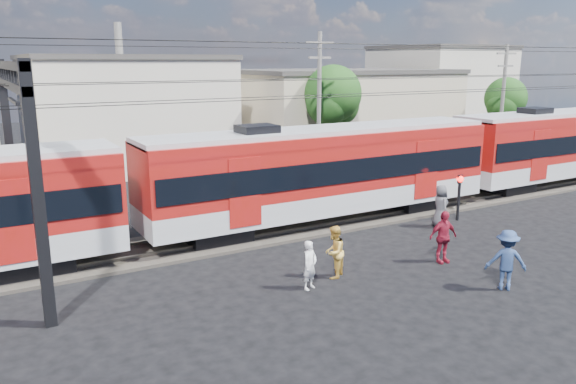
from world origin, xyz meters
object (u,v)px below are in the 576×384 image
car_silver (523,154)px  pedestrian_c (506,260)px  pedestrian_a (310,265)px  crossing_signal (459,189)px  commuter_train (328,169)px

car_silver → pedestrian_c: bearing=121.4°
pedestrian_c → pedestrian_a: bearing=8.4°
pedestrian_c → crossing_signal: bearing=-87.4°
pedestrian_a → crossing_signal: size_ratio=0.75×
pedestrian_a → car_silver: bearing=2.6°
pedestrian_c → car_silver: (18.95, 14.11, -0.24)m
pedestrian_a → car_silver: (24.18, 11.07, -0.06)m
car_silver → crossing_signal: (-14.38, -7.82, 0.72)m
commuter_train → car_silver: commuter_train is taller
commuter_train → pedestrian_a: 7.63m
commuter_train → pedestrian_a: (-4.61, -5.87, -1.62)m
pedestrian_c → crossing_signal: (4.57, 6.29, 0.48)m
commuter_train → pedestrian_c: size_ratio=26.35×
pedestrian_a → pedestrian_c: 6.06m
commuter_train → car_silver: size_ratio=11.98×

